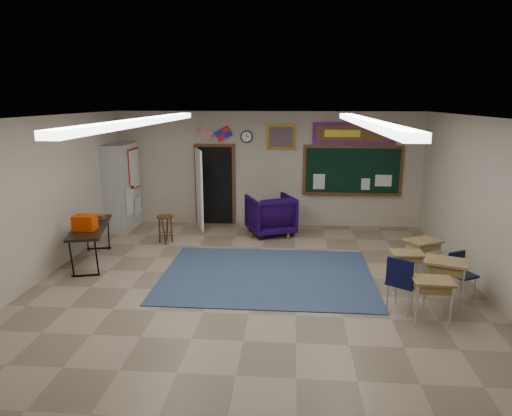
# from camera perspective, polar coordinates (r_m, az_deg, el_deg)

# --- Properties ---
(floor) EXTENTS (9.00, 9.00, 0.00)m
(floor) POSITION_cam_1_polar(r_m,az_deg,el_deg) (8.12, -0.35, -10.51)
(floor) COLOR gray
(floor) RESTS_ON ground
(back_wall) EXTENTS (8.00, 0.04, 3.00)m
(back_wall) POSITION_cam_1_polar(r_m,az_deg,el_deg) (12.04, 1.46, 4.86)
(back_wall) COLOR #B6A993
(back_wall) RESTS_ON floor
(front_wall) EXTENTS (8.00, 0.04, 3.00)m
(front_wall) POSITION_cam_1_polar(r_m,az_deg,el_deg) (3.46, -7.05, -17.91)
(front_wall) COLOR #B6A993
(front_wall) RESTS_ON floor
(left_wall) EXTENTS (0.04, 9.00, 3.00)m
(left_wall) POSITION_cam_1_polar(r_m,az_deg,el_deg) (8.90, -26.95, 0.33)
(left_wall) COLOR #B6A993
(left_wall) RESTS_ON floor
(right_wall) EXTENTS (0.04, 9.00, 3.00)m
(right_wall) POSITION_cam_1_polar(r_m,az_deg,el_deg) (8.32, 28.27, -0.65)
(right_wall) COLOR #B6A993
(right_wall) RESTS_ON floor
(ceiling) EXTENTS (8.00, 9.00, 0.04)m
(ceiling) POSITION_cam_1_polar(r_m,az_deg,el_deg) (7.42, -0.38, 11.17)
(ceiling) COLOR #BABAB6
(ceiling) RESTS_ON back_wall
(area_rug) EXTENTS (4.00, 3.00, 0.02)m
(area_rug) POSITION_cam_1_polar(r_m,az_deg,el_deg) (8.83, 1.40, -8.39)
(area_rug) COLOR #31405D
(area_rug) RESTS_ON floor
(fluorescent_strips) EXTENTS (3.86, 6.00, 0.10)m
(fluorescent_strips) POSITION_cam_1_polar(r_m,az_deg,el_deg) (7.42, -0.38, 10.70)
(fluorescent_strips) COLOR white
(fluorescent_strips) RESTS_ON ceiling
(doorway) EXTENTS (1.10, 0.89, 2.16)m
(doorway) POSITION_cam_1_polar(r_m,az_deg,el_deg) (12.14, -5.69, 2.76)
(doorway) COLOR black
(doorway) RESTS_ON back_wall
(chalkboard) EXTENTS (2.55, 0.14, 1.30)m
(chalkboard) POSITION_cam_1_polar(r_m,az_deg,el_deg) (12.09, 11.95, 4.44)
(chalkboard) COLOR #583119
(chalkboard) RESTS_ON back_wall
(bulletin_board) EXTENTS (2.10, 0.05, 0.55)m
(bulletin_board) POSITION_cam_1_polar(r_m,az_deg,el_deg) (11.99, 12.18, 9.10)
(bulletin_board) COLOR #B4190F
(bulletin_board) RESTS_ON back_wall
(framed_art_print) EXTENTS (0.75, 0.05, 0.65)m
(framed_art_print) POSITION_cam_1_polar(r_m,az_deg,el_deg) (11.90, 3.18, 8.87)
(framed_art_print) COLOR olive
(framed_art_print) RESTS_ON back_wall
(wall_clock) EXTENTS (0.32, 0.05, 0.32)m
(wall_clock) POSITION_cam_1_polar(r_m,az_deg,el_deg) (11.95, -1.19, 8.90)
(wall_clock) COLOR black
(wall_clock) RESTS_ON back_wall
(wall_flags) EXTENTS (1.16, 0.06, 0.70)m
(wall_flags) POSITION_cam_1_polar(r_m,az_deg,el_deg) (12.03, -5.29, 9.50)
(wall_flags) COLOR red
(wall_flags) RESTS_ON back_wall
(storage_cabinet) EXTENTS (0.59, 1.25, 2.20)m
(storage_cabinet) POSITION_cam_1_polar(r_m,az_deg,el_deg) (12.25, -16.36, 2.56)
(storage_cabinet) COLOR #A3A49F
(storage_cabinet) RESTS_ON floor
(wingback_armchair) EXTENTS (1.38, 1.40, 0.98)m
(wingback_armchair) POSITION_cam_1_polar(r_m,az_deg,el_deg) (11.36, 1.84, -0.85)
(wingback_armchair) COLOR #150431
(wingback_armchair) RESTS_ON floor
(student_chair_reading) EXTENTS (0.43, 0.43, 0.74)m
(student_chair_reading) POSITION_cam_1_polar(r_m,az_deg,el_deg) (11.61, 0.86, -1.14)
(student_chair_reading) COLOR black
(student_chair_reading) RESTS_ON floor
(student_chair_desk_a) EXTENTS (0.64, 0.64, 0.92)m
(student_chair_desk_a) POSITION_cam_1_polar(r_m,az_deg,el_deg) (7.65, 17.94, -9.00)
(student_chair_desk_a) COLOR black
(student_chair_desk_a) RESTS_ON floor
(student_chair_desk_b) EXTENTS (0.52, 0.52, 0.77)m
(student_chair_desk_b) POSITION_cam_1_polar(r_m,az_deg,el_deg) (8.54, 24.42, -7.75)
(student_chair_desk_b) COLOR black
(student_chair_desk_b) RESTS_ON floor
(student_desk_front_left) EXTENTS (0.56, 0.43, 0.67)m
(student_desk_front_left) POSITION_cam_1_polar(r_m,az_deg,el_deg) (8.61, 18.23, -7.10)
(student_desk_front_left) COLOR #9E7F49
(student_desk_front_left) RESTS_ON floor
(student_desk_front_right) EXTENTS (0.75, 0.69, 0.73)m
(student_desk_front_right) POSITION_cam_1_polar(r_m,az_deg,el_deg) (9.23, 20.07, -5.64)
(student_desk_front_right) COLOR #9E7F49
(student_desk_front_right) RESTS_ON floor
(student_desk_back_left) EXTENTS (0.60, 0.47, 0.70)m
(student_desk_back_left) POSITION_cam_1_polar(r_m,az_deg,el_deg) (7.43, 21.08, -10.52)
(student_desk_back_left) COLOR #9E7F49
(student_desk_back_left) RESTS_ON floor
(student_desk_back_right) EXTENTS (0.78, 0.69, 0.78)m
(student_desk_back_right) POSITION_cam_1_polar(r_m,az_deg,el_deg) (8.07, 22.50, -8.38)
(student_desk_back_right) COLOR #9E7F49
(student_desk_back_right) RESTS_ON floor
(folding_table) EXTENTS (1.07, 1.96, 1.06)m
(folding_table) POSITION_cam_1_polar(r_m,az_deg,el_deg) (10.01, -19.90, -4.07)
(folding_table) COLOR black
(folding_table) RESTS_ON floor
(wooden_stool) EXTENTS (0.37, 0.37, 0.65)m
(wooden_stool) POSITION_cam_1_polar(r_m,az_deg,el_deg) (10.90, -11.25, -2.56)
(wooden_stool) COLOR #4C2E16
(wooden_stool) RESTS_ON floor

